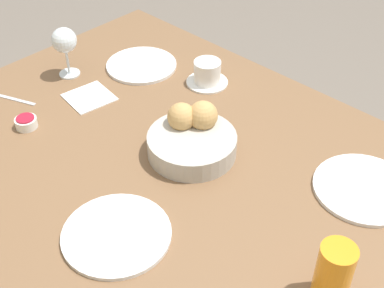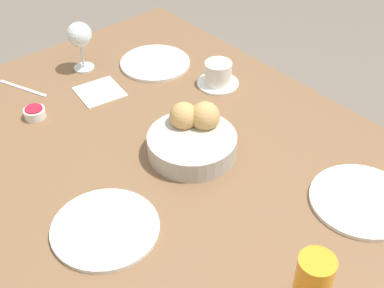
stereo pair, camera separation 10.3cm
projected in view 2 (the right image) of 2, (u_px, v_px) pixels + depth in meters
The scene contains 11 objects.
dining_table at pixel (175, 185), 1.38m from camera, with size 1.45×1.04×0.70m.
bread_basket at pixel (193, 138), 1.35m from camera, with size 0.23×0.23×0.12m.
plate_near_left at pixel (362, 201), 1.22m from camera, with size 0.24×0.24×0.01m.
plate_near_right at pixel (155, 63), 1.69m from camera, with size 0.22×0.22×0.01m.
plate_far_center at pixel (105, 228), 1.16m from camera, with size 0.24×0.24×0.01m.
juice_glass at pixel (312, 284), 0.97m from camera, with size 0.07×0.07×0.14m.
wine_glass at pixel (79, 36), 1.61m from camera, with size 0.08×0.08×0.16m.
coffee_cup at pixel (218, 75), 1.59m from camera, with size 0.13×0.13×0.07m.
jam_bowl_berry at pixel (35, 113), 1.47m from camera, with size 0.06×0.06×0.03m.
fork_silver at pixel (23, 88), 1.59m from camera, with size 0.17×0.08×0.00m.
napkin at pixel (100, 92), 1.57m from camera, with size 0.14×0.14×0.00m.
Camera 2 is at (-0.79, 0.61, 1.58)m, focal length 50.00 mm.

